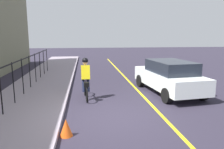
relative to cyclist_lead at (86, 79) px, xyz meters
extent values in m
plane|color=#292533|center=(-2.24, -1.01, -0.91)|extent=(80.00, 80.00, 0.00)
cube|color=yellow|center=(-2.24, -2.61, -0.91)|extent=(36.00, 0.12, 0.01)
cube|color=gray|center=(-2.24, 2.39, -0.84)|extent=(40.00, 3.20, 0.15)
cylinder|color=black|center=(-1.89, 2.79, 0.04)|extent=(0.04, 0.04, 1.60)
cylinder|color=black|center=(-0.60, 2.79, 0.04)|extent=(0.04, 0.04, 1.60)
cylinder|color=black|center=(0.68, 2.79, 0.04)|extent=(0.04, 0.04, 1.60)
cylinder|color=black|center=(1.97, 2.79, 0.04)|extent=(0.04, 0.04, 1.60)
cylinder|color=black|center=(3.25, 2.79, 0.04)|extent=(0.04, 0.04, 1.60)
cylinder|color=black|center=(4.54, 2.79, 0.04)|extent=(0.04, 0.04, 1.60)
cylinder|color=black|center=(5.82, 2.79, 0.04)|extent=(0.04, 0.04, 1.60)
cylinder|color=black|center=(7.11, 2.79, 0.04)|extent=(0.04, 0.04, 1.60)
cube|color=black|center=(-1.24, 2.79, 0.79)|extent=(16.71, 0.04, 0.04)
torus|color=black|center=(0.60, 0.04, -0.58)|extent=(0.66, 0.11, 0.66)
torus|color=black|center=(-0.44, -0.03, -0.58)|extent=(0.66, 0.11, 0.66)
cube|color=black|center=(0.08, 0.01, -0.33)|extent=(0.93, 0.11, 0.24)
cylinder|color=black|center=(-0.07, -0.01, -0.18)|extent=(0.03, 0.03, 0.35)
cube|color=yellow|center=(-0.02, 0.00, 0.29)|extent=(0.37, 0.38, 0.63)
sphere|color=tan|center=(0.03, 0.00, 0.71)|extent=(0.22, 0.22, 0.22)
sphere|color=black|center=(0.03, 0.00, 0.78)|extent=(0.26, 0.26, 0.26)
cylinder|color=#191E38|center=(-0.05, 0.10, -0.23)|extent=(0.34, 0.14, 0.65)
cylinder|color=#191E38|center=(-0.03, -0.10, -0.23)|extent=(0.34, 0.14, 0.65)
cube|color=black|center=(-0.39, -0.03, -0.16)|extent=(0.25, 0.22, 0.18)
cube|color=white|center=(0.62, -3.96, -0.24)|extent=(4.58, 2.31, 0.70)
cube|color=#1E232D|center=(0.42, -3.99, 0.39)|extent=(2.64, 1.87, 0.56)
cylinder|color=black|center=(2.01, -2.94, -0.59)|extent=(0.66, 0.29, 0.64)
cylinder|color=black|center=(2.21, -4.63, -0.59)|extent=(0.66, 0.29, 0.64)
cylinder|color=black|center=(-0.96, -3.30, -0.59)|extent=(0.66, 0.29, 0.64)
cylinder|color=black|center=(-0.76, -4.98, -0.59)|extent=(0.66, 0.29, 0.64)
cone|color=#E65617|center=(-3.46, 0.57, -0.66)|extent=(0.36, 0.36, 0.50)
camera|label=1|loc=(-9.21, 0.01, 1.88)|focal=34.75mm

